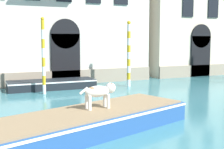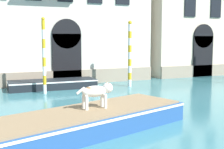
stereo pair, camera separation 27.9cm
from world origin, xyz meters
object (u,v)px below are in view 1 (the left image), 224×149
dog_on_deck (100,92)px  mooring_pole_0 (129,54)px  boat_foreground (72,125)px  boat_moored_near_palazzo (52,84)px  mooring_pole_4 (43,56)px

dog_on_deck → mooring_pole_0: bearing=54.6°
mooring_pole_0 → boat_foreground: bearing=-126.9°
boat_foreground → boat_moored_near_palazzo: size_ratio=1.73×
boat_foreground → boat_moored_near_palazzo: bearing=62.5°
boat_moored_near_palazzo → mooring_pole_4: 2.50m
boat_foreground → mooring_pole_0: (6.30, 8.40, 1.71)m
boat_foreground → boat_moored_near_palazzo: (1.58, 9.42, -0.10)m
dog_on_deck → mooring_pole_4: (-0.32, 7.51, 0.83)m
dog_on_deck → mooring_pole_4: bearing=90.0°
mooring_pole_4 → boat_moored_near_palazzo: bearing=62.7°
boat_moored_near_palazzo → mooring_pole_4: size_ratio=1.25×
boat_foreground → mooring_pole_4: size_ratio=2.16×
mooring_pole_4 → dog_on_deck: bearing=-87.5°
boat_foreground → boat_moored_near_palazzo: boat_foreground is taller
boat_foreground → dog_on_deck: dog_on_deck is taller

